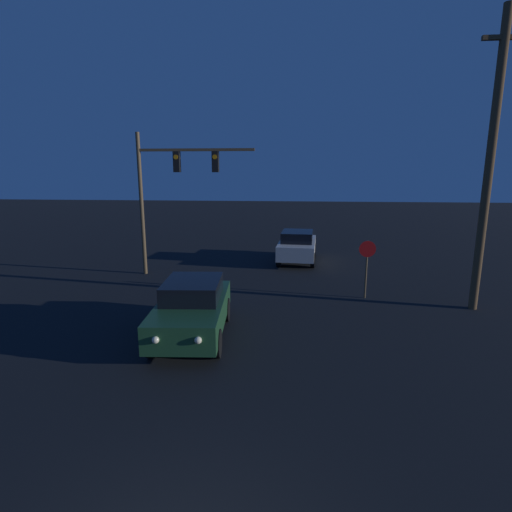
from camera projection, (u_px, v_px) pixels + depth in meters
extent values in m
cube|color=#1E4728|center=(192.00, 312.00, 11.50)|extent=(2.14, 4.26, 0.75)
cube|color=black|center=(193.00, 289.00, 11.57)|extent=(1.71, 2.09, 0.53)
cylinder|color=black|center=(217.00, 344.00, 10.31)|extent=(0.26, 0.77, 0.76)
cylinder|color=black|center=(152.00, 343.00, 10.34)|extent=(0.26, 0.77, 0.76)
cylinder|color=black|center=(226.00, 310.00, 12.82)|extent=(0.26, 0.77, 0.76)
cylinder|color=black|center=(173.00, 309.00, 12.85)|extent=(0.26, 0.77, 0.76)
sphere|color=#F9EFC6|center=(198.00, 340.00, 9.43)|extent=(0.18, 0.18, 0.18)
sphere|color=#F9EFC6|center=(155.00, 340.00, 9.45)|extent=(0.18, 0.18, 0.18)
cube|color=beige|center=(297.00, 248.00, 21.15)|extent=(2.14, 4.26, 0.75)
cube|color=black|center=(297.00, 236.00, 20.81)|extent=(1.71, 2.09, 0.53)
cylinder|color=black|center=(284.00, 249.00, 22.60)|extent=(0.26, 0.77, 0.76)
cylinder|color=black|center=(314.00, 250.00, 22.33)|extent=(0.26, 0.77, 0.76)
cylinder|color=black|center=(279.00, 259.00, 20.12)|extent=(0.26, 0.77, 0.76)
cylinder|color=black|center=(313.00, 260.00, 19.85)|extent=(0.26, 0.77, 0.76)
sphere|color=#F9EFC6|center=(291.00, 239.00, 23.23)|extent=(0.18, 0.18, 0.18)
sphere|color=#F9EFC6|center=(308.00, 240.00, 23.07)|extent=(0.18, 0.18, 0.18)
cylinder|color=brown|center=(142.00, 205.00, 18.14)|extent=(0.18, 0.18, 6.41)
cube|color=brown|center=(196.00, 150.00, 17.40)|extent=(5.18, 0.12, 0.12)
cube|color=black|center=(177.00, 162.00, 17.59)|extent=(0.28, 0.28, 0.90)
cylinder|color=orange|center=(176.00, 157.00, 17.40)|extent=(0.20, 0.02, 0.20)
cube|color=black|center=(215.00, 162.00, 17.43)|extent=(0.28, 0.28, 0.90)
cylinder|color=orange|center=(215.00, 157.00, 17.24)|extent=(0.20, 0.02, 0.20)
cylinder|color=brown|center=(366.00, 270.00, 14.99)|extent=(0.07, 0.07, 2.21)
cylinder|color=red|center=(368.00, 249.00, 14.80)|extent=(0.62, 0.03, 0.62)
cylinder|color=brown|center=(489.00, 167.00, 13.02)|extent=(0.28, 0.28, 9.72)
cube|color=brown|center=(505.00, 37.00, 12.21)|extent=(1.33, 0.14, 0.14)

